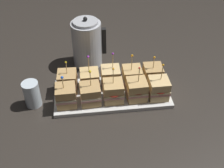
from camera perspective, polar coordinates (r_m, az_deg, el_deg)
name	(u,v)px	position (r m, az deg, el deg)	size (l,w,h in m)	color
ground_plane	(112,95)	(1.25, 0.00, -2.30)	(6.00, 6.00, 0.00)	#2D2823
serving_platter	(112,94)	(1.24, 0.00, -2.00)	(0.50, 0.22, 0.02)	silver
sandwich_front_far_left	(66,96)	(1.17, -9.31, -2.37)	(0.09, 0.09, 0.15)	tan
sandwich_front_left	(90,94)	(1.17, -4.43, -2.05)	(0.09, 0.09, 0.16)	tan
sandwich_front_center	(114,91)	(1.17, 0.38, -1.51)	(0.09, 0.09, 0.17)	tan
sandwich_front_right	(137,90)	(1.18, 5.01, -1.17)	(0.09, 0.09, 0.16)	tan
sandwich_front_far_right	(158,88)	(1.20, 9.42, -0.90)	(0.09, 0.09, 0.17)	#DBB77A
sandwich_back_far_left	(67,81)	(1.24, -9.04, 0.59)	(0.09, 0.09, 0.15)	tan
sandwich_back_left	(90,80)	(1.24, -4.55, 0.86)	(0.09, 0.09, 0.17)	tan
sandwich_back_center	(111,77)	(1.25, -0.12, 1.44)	(0.09, 0.09, 0.17)	#DBB77A
sandwich_back_right	(132,76)	(1.25, 4.07, 1.56)	(0.09, 0.09, 0.17)	tan
sandwich_back_far_right	(153,74)	(1.28, 8.26, 1.94)	(0.09, 0.09, 0.15)	tan
kettle_steel	(87,43)	(1.38, -5.09, 8.28)	(0.17, 0.14, 0.26)	#B7BABF
drinking_glass	(32,94)	(1.22, -15.95, -1.97)	(0.07, 0.07, 0.12)	silver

